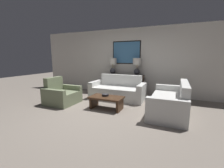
{
  "coord_description": "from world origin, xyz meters",
  "views": [
    {
      "loc": [
        1.93,
        -3.47,
        1.5
      ],
      "look_at": [
        0.03,
        0.93,
        0.65
      ],
      "focal_mm": 24.0,
      "sensor_mm": 36.0,
      "label": 1
    }
  ],
  "objects_px": {
    "couch_by_back_wall": "(118,91)",
    "couch_by_side": "(170,102)",
    "armchair_near_back_wall": "(62,95)",
    "console_table": "(124,85)",
    "table_lamp_left": "(113,65)",
    "coffee_table": "(106,100)",
    "table_lamp_right": "(137,65)",
    "decorative_bowl": "(105,95)"
  },
  "relations": [
    {
      "from": "armchair_near_back_wall",
      "to": "couch_by_back_wall",
      "type": "bearing_deg",
      "value": 40.29
    },
    {
      "from": "couch_by_back_wall",
      "to": "coffee_table",
      "type": "relative_size",
      "value": 2.01
    },
    {
      "from": "table_lamp_left",
      "to": "armchair_near_back_wall",
      "type": "height_order",
      "value": "table_lamp_left"
    },
    {
      "from": "decorative_bowl",
      "to": "console_table",
      "type": "bearing_deg",
      "value": 91.08
    },
    {
      "from": "console_table",
      "to": "couch_by_back_wall",
      "type": "xyz_separation_m",
      "value": [
        0.0,
        -0.7,
        -0.11
      ]
    },
    {
      "from": "coffee_table",
      "to": "table_lamp_right",
      "type": "bearing_deg",
      "value": 77.59
    },
    {
      "from": "couch_by_back_wall",
      "to": "decorative_bowl",
      "type": "xyz_separation_m",
      "value": [
        0.03,
        -1.13,
        0.11
      ]
    },
    {
      "from": "table_lamp_right",
      "to": "couch_by_side",
      "type": "height_order",
      "value": "table_lamp_right"
    },
    {
      "from": "table_lamp_left",
      "to": "couch_by_side",
      "type": "height_order",
      "value": "table_lamp_left"
    },
    {
      "from": "table_lamp_left",
      "to": "decorative_bowl",
      "type": "distance_m",
      "value": 2.08
    },
    {
      "from": "table_lamp_right",
      "to": "coffee_table",
      "type": "height_order",
      "value": "table_lamp_right"
    },
    {
      "from": "table_lamp_left",
      "to": "decorative_bowl",
      "type": "relative_size",
      "value": 3.27
    },
    {
      "from": "table_lamp_right",
      "to": "console_table",
      "type": "bearing_deg",
      "value": 180.0
    },
    {
      "from": "coffee_table",
      "to": "decorative_bowl",
      "type": "xyz_separation_m",
      "value": [
        -0.06,
        0.05,
        0.13
      ]
    },
    {
      "from": "couch_by_side",
      "to": "decorative_bowl",
      "type": "height_order",
      "value": "couch_by_side"
    },
    {
      "from": "couch_by_side",
      "to": "table_lamp_left",
      "type": "bearing_deg",
      "value": 147.96
    },
    {
      "from": "console_table",
      "to": "decorative_bowl",
      "type": "distance_m",
      "value": 1.83
    },
    {
      "from": "table_lamp_right",
      "to": "decorative_bowl",
      "type": "relative_size",
      "value": 3.27
    },
    {
      "from": "table_lamp_left",
      "to": "coffee_table",
      "type": "relative_size",
      "value": 0.68
    },
    {
      "from": "table_lamp_left",
      "to": "coffee_table",
      "type": "height_order",
      "value": "table_lamp_left"
    },
    {
      "from": "coffee_table",
      "to": "decorative_bowl",
      "type": "distance_m",
      "value": 0.16
    },
    {
      "from": "couch_by_side",
      "to": "decorative_bowl",
      "type": "relative_size",
      "value": 9.61
    },
    {
      "from": "couch_by_side",
      "to": "coffee_table",
      "type": "height_order",
      "value": "couch_by_side"
    },
    {
      "from": "couch_by_side",
      "to": "armchair_near_back_wall",
      "type": "relative_size",
      "value": 2.04
    },
    {
      "from": "table_lamp_right",
      "to": "armchair_near_back_wall",
      "type": "relative_size",
      "value": 0.69
    },
    {
      "from": "table_lamp_right",
      "to": "armchair_near_back_wall",
      "type": "bearing_deg",
      "value": -135.5
    },
    {
      "from": "couch_by_back_wall",
      "to": "couch_by_side",
      "type": "xyz_separation_m",
      "value": [
        1.83,
        -0.76,
        0.0
      ]
    },
    {
      "from": "console_table",
      "to": "decorative_bowl",
      "type": "bearing_deg",
      "value": -88.92
    },
    {
      "from": "console_table",
      "to": "couch_by_side",
      "type": "distance_m",
      "value": 2.35
    },
    {
      "from": "coffee_table",
      "to": "armchair_near_back_wall",
      "type": "relative_size",
      "value": 1.01
    },
    {
      "from": "armchair_near_back_wall",
      "to": "couch_by_side",
      "type": "bearing_deg",
      "value": 8.72
    },
    {
      "from": "console_table",
      "to": "armchair_near_back_wall",
      "type": "xyz_separation_m",
      "value": [
        -1.5,
        -1.98,
        -0.13
      ]
    },
    {
      "from": "couch_by_back_wall",
      "to": "couch_by_side",
      "type": "bearing_deg",
      "value": -22.58
    },
    {
      "from": "console_table",
      "to": "armchair_near_back_wall",
      "type": "relative_size",
      "value": 1.6
    },
    {
      "from": "table_lamp_left",
      "to": "couch_by_back_wall",
      "type": "height_order",
      "value": "table_lamp_left"
    },
    {
      "from": "console_table",
      "to": "coffee_table",
      "type": "bearing_deg",
      "value": -87.1
    },
    {
      "from": "console_table",
      "to": "table_lamp_left",
      "type": "relative_size",
      "value": 2.31
    },
    {
      "from": "table_lamp_right",
      "to": "armchair_near_back_wall",
      "type": "distance_m",
      "value": 2.97
    },
    {
      "from": "console_table",
      "to": "armchair_near_back_wall",
      "type": "height_order",
      "value": "armchair_near_back_wall"
    },
    {
      "from": "console_table",
      "to": "table_lamp_left",
      "type": "height_order",
      "value": "table_lamp_left"
    },
    {
      "from": "table_lamp_left",
      "to": "couch_by_side",
      "type": "distance_m",
      "value": 2.91
    },
    {
      "from": "table_lamp_left",
      "to": "couch_by_side",
      "type": "bearing_deg",
      "value": -32.04
    }
  ]
}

